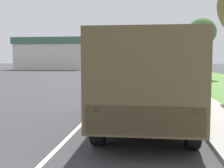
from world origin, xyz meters
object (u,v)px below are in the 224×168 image
at_px(car_third_ahead, 122,68).
at_px(car_fourth_ahead, 126,67).
at_px(car_second_ahead, 143,72).
at_px(car_nearest_ahead, 145,80).
at_px(military_truck, 145,75).

xyz_separation_m(car_third_ahead, car_fourth_ahead, (0.00, 8.90, -0.01)).
height_order(car_second_ahead, car_third_ahead, car_third_ahead).
bearing_deg(car_nearest_ahead, military_truck, -89.46).
bearing_deg(car_nearest_ahead, car_second_ahead, 91.11).
relative_size(military_truck, car_second_ahead, 1.40).
bearing_deg(car_second_ahead, car_third_ahead, 106.92).
height_order(car_third_ahead, car_fourth_ahead, car_third_ahead).
relative_size(military_truck, car_nearest_ahead, 1.46).
xyz_separation_m(military_truck, car_second_ahead, (-0.35, 23.23, -0.92)).
height_order(car_nearest_ahead, car_third_ahead, car_third_ahead).
distance_m(car_second_ahead, car_fourth_ahead, 20.62).
xyz_separation_m(car_nearest_ahead, car_third_ahead, (-3.73, 24.47, 0.03)).
bearing_deg(car_nearest_ahead, car_fourth_ahead, 96.37).
distance_m(car_nearest_ahead, car_fourth_ahead, 33.57).
relative_size(car_nearest_ahead, car_third_ahead, 1.07).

